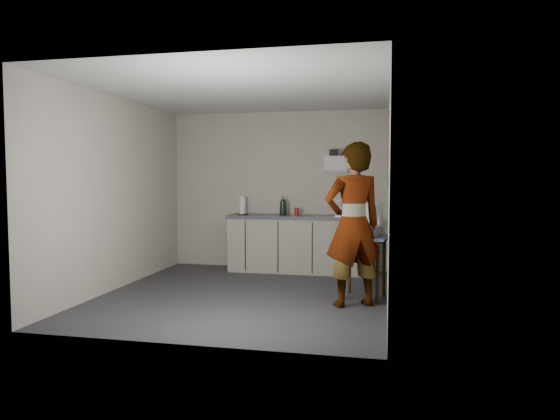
% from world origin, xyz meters
% --- Properties ---
extents(ground, '(4.00, 4.00, 0.00)m').
position_xyz_m(ground, '(0.00, 0.00, 0.00)').
color(ground, '#2D2D33').
rests_on(ground, ground).
extents(wall_back, '(3.60, 0.02, 2.60)m').
position_xyz_m(wall_back, '(0.00, 1.99, 1.30)').
color(wall_back, beige).
rests_on(wall_back, ground).
extents(wall_right, '(0.02, 4.00, 2.60)m').
position_xyz_m(wall_right, '(1.79, 0.00, 1.30)').
color(wall_right, beige).
rests_on(wall_right, ground).
extents(wall_left, '(0.02, 4.00, 2.60)m').
position_xyz_m(wall_left, '(-1.79, 0.00, 1.30)').
color(wall_left, beige).
rests_on(wall_left, ground).
extents(ceiling, '(3.60, 4.00, 0.01)m').
position_xyz_m(ceiling, '(0.00, 0.00, 2.60)').
color(ceiling, white).
rests_on(ceiling, wall_back).
extents(kitchen_counter, '(2.24, 0.62, 0.91)m').
position_xyz_m(kitchen_counter, '(0.40, 1.70, 0.43)').
color(kitchen_counter, black).
rests_on(kitchen_counter, ground).
extents(wall_shelf, '(0.42, 0.18, 0.37)m').
position_xyz_m(wall_shelf, '(1.00, 1.92, 1.75)').
color(wall_shelf, white).
rests_on(wall_shelf, ground).
extents(side_table, '(0.70, 0.70, 0.79)m').
position_xyz_m(side_table, '(1.50, 0.12, 0.68)').
color(side_table, '#3A250D').
rests_on(side_table, ground).
extents(standing_man, '(0.84, 0.73, 1.92)m').
position_xyz_m(standing_man, '(1.40, -0.29, 0.96)').
color(standing_man, '#B2A593').
rests_on(standing_man, ground).
extents(soap_bottle, '(0.12, 0.12, 0.30)m').
position_xyz_m(soap_bottle, '(0.15, 1.69, 1.06)').
color(soap_bottle, black).
rests_on(soap_bottle, kitchen_counter).
extents(soda_can, '(0.06, 0.06, 0.12)m').
position_xyz_m(soda_can, '(0.37, 1.70, 0.97)').
color(soda_can, red).
rests_on(soda_can, kitchen_counter).
extents(dark_bottle, '(0.07, 0.07, 0.25)m').
position_xyz_m(dark_bottle, '(0.14, 1.74, 1.04)').
color(dark_bottle, black).
rests_on(dark_bottle, kitchen_counter).
extents(paper_towel, '(0.17, 0.17, 0.30)m').
position_xyz_m(paper_towel, '(-0.51, 1.64, 1.05)').
color(paper_towel, black).
rests_on(paper_towel, kitchen_counter).
extents(dish_rack, '(0.36, 0.27, 0.26)m').
position_xyz_m(dish_rack, '(1.18, 1.69, 0.97)').
color(dish_rack, silver).
rests_on(dish_rack, kitchen_counter).
extents(bakery_box, '(0.39, 0.39, 0.40)m').
position_xyz_m(bakery_box, '(1.54, 0.15, 0.88)').
color(bakery_box, white).
rests_on(bakery_box, side_table).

